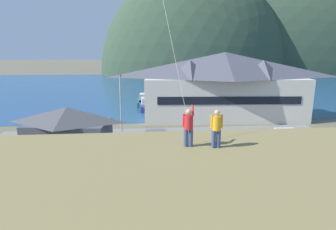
# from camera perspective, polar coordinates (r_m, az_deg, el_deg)

# --- Properties ---
(ground_plane) EXTENTS (600.00, 600.00, 0.00)m
(ground_plane) POSITION_cam_1_polar(r_m,az_deg,el_deg) (23.35, 1.03, -12.85)
(ground_plane) COLOR #66604C
(parking_lot_pad) EXTENTS (40.00, 20.00, 0.10)m
(parking_lot_pad) POSITION_cam_1_polar(r_m,az_deg,el_deg) (27.90, -0.04, -8.29)
(parking_lot_pad) COLOR gray
(parking_lot_pad) RESTS_ON ground
(bay_water) EXTENTS (360.00, 84.00, 0.03)m
(bay_water) POSITION_cam_1_polar(r_m,az_deg,el_deg) (81.56, -3.34, 5.84)
(bay_water) COLOR navy
(bay_water) RESTS_ON ground
(far_hill_west_ridge) EXTENTS (83.36, 64.24, 90.39)m
(far_hill_west_ridge) POSITION_cam_1_polar(r_m,az_deg,el_deg) (132.11, 5.13, 8.56)
(far_hill_west_ridge) COLOR #334733
(far_hill_west_ridge) RESTS_ON ground
(far_hill_east_peak) EXTENTS (114.29, 48.49, 87.71)m
(far_hill_east_peak) POSITION_cam_1_polar(r_m,az_deg,el_deg) (154.99, 24.44, 8.11)
(far_hill_east_peak) COLOR #334733
(far_hill_east_peak) RESTS_ON ground
(harbor_lodge) EXTENTS (25.32, 10.58, 9.92)m
(harbor_lodge) POSITION_cam_1_polar(r_m,az_deg,el_deg) (43.11, 11.29, 6.21)
(harbor_lodge) COLOR beige
(harbor_lodge) RESTS_ON ground
(storage_shed_near_lot) EXTENTS (8.24, 5.38, 5.23)m
(storage_shed_near_lot) POSITION_cam_1_polar(r_m,az_deg,el_deg) (27.30, -19.51, -3.66)
(storage_shed_near_lot) COLOR #474C56
(storage_shed_near_lot) RESTS_ON ground
(wharf_dock) EXTENTS (3.20, 10.53, 0.70)m
(wharf_dock) POSITION_cam_1_polar(r_m,az_deg,el_deg) (52.60, -0.88, 2.25)
(wharf_dock) COLOR #70604C
(wharf_dock) RESTS_ON ground
(moored_boat_wharfside) EXTENTS (2.61, 7.76, 2.16)m
(moored_boat_wharfside) POSITION_cam_1_polar(r_m,az_deg,el_deg) (54.16, -4.81, 2.92)
(moored_boat_wharfside) COLOR #23564C
(moored_boat_wharfside) RESTS_ON ground
(moored_boat_outer_mooring) EXTENTS (2.87, 7.41, 2.16)m
(moored_boat_outer_mooring) POSITION_cam_1_polar(r_m,az_deg,el_deg) (55.26, 2.58, 3.15)
(moored_boat_outer_mooring) COLOR navy
(moored_boat_outer_mooring) RESTS_ON ground
(moored_boat_inner_slip) EXTENTS (2.60, 6.74, 2.16)m
(moored_boat_inner_slip) POSITION_cam_1_polar(r_m,az_deg,el_deg) (49.62, -4.55, 1.99)
(moored_boat_inner_slip) COLOR navy
(moored_boat_inner_slip) RESTS_ON ground
(parked_car_mid_row_near) EXTENTS (4.36, 2.38, 1.82)m
(parked_car_mid_row_near) POSITION_cam_1_polar(r_m,az_deg,el_deg) (22.95, 9.49, -10.60)
(parked_car_mid_row_near) COLOR #9EA3A8
(parked_car_mid_row_near) RESTS_ON parking_lot_pad
(parked_car_front_row_end) EXTENTS (4.28, 2.22, 1.82)m
(parked_car_front_row_end) POSITION_cam_1_polar(r_m,az_deg,el_deg) (32.97, 22.99, -4.11)
(parked_car_front_row_end) COLOR silver
(parked_car_front_row_end) RESTS_ON parking_lot_pad
(parked_car_corner_spot) EXTENTS (4.30, 2.25, 1.82)m
(parked_car_corner_spot) POSITION_cam_1_polar(r_m,az_deg,el_deg) (31.04, -28.23, -5.68)
(parked_car_corner_spot) COLOR red
(parked_car_corner_spot) RESTS_ON parking_lot_pad
(parked_car_mid_row_far) EXTENTS (4.22, 2.09, 1.82)m
(parked_car_mid_row_far) POSITION_cam_1_polar(r_m,az_deg,el_deg) (29.39, 7.46, -5.18)
(parked_car_mid_row_far) COLOR slate
(parked_car_mid_row_far) RESTS_ON parking_lot_pad
(parked_car_back_row_right) EXTENTS (4.24, 2.12, 1.82)m
(parked_car_back_row_right) POSITION_cam_1_polar(r_m,az_deg,el_deg) (29.42, 29.90, -6.85)
(parked_car_back_row_right) COLOR #9EA3A8
(parked_car_back_row_right) RESTS_ON parking_lot_pad
(parked_car_front_row_silver) EXTENTS (4.27, 2.20, 1.82)m
(parked_car_front_row_silver) POSITION_cam_1_polar(r_m,az_deg,el_deg) (22.63, -2.40, -10.77)
(parked_car_front_row_silver) COLOR slate
(parked_car_front_row_silver) RESTS_ON parking_lot_pad
(parked_car_back_row_left) EXTENTS (4.32, 2.29, 1.82)m
(parked_car_back_row_left) POSITION_cam_1_polar(r_m,az_deg,el_deg) (29.78, -2.60, -4.84)
(parked_car_back_row_left) COLOR slate
(parked_car_back_row_left) RESTS_ON parking_lot_pad
(parked_car_lone_by_shed) EXTENTS (4.25, 2.16, 1.82)m
(parked_car_lone_by_shed) POSITION_cam_1_polar(r_m,az_deg,el_deg) (26.16, 22.56, -8.44)
(parked_car_lone_by_shed) COLOR #236633
(parked_car_lone_by_shed) RESTS_ON parking_lot_pad
(parking_light_pole) EXTENTS (0.24, 0.78, 7.44)m
(parking_light_pole) POSITION_cam_1_polar(r_m,az_deg,el_deg) (32.09, -9.56, 2.38)
(parking_light_pole) COLOR #ADADB2
(parking_light_pole) RESTS_ON parking_lot_pad
(person_kite_flyer) EXTENTS (0.56, 0.64, 1.86)m
(person_kite_flyer) POSITION_cam_1_polar(r_m,az_deg,el_deg) (12.67, 4.18, -2.28)
(person_kite_flyer) COLOR #384770
(person_kite_flyer) RESTS_ON grassy_hill_foreground
(person_companion) EXTENTS (0.55, 0.40, 1.74)m
(person_companion) POSITION_cam_1_polar(r_m,az_deg,el_deg) (12.66, 9.81, -2.53)
(person_companion) COLOR #384770
(person_companion) RESTS_ON grassy_hill_foreground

